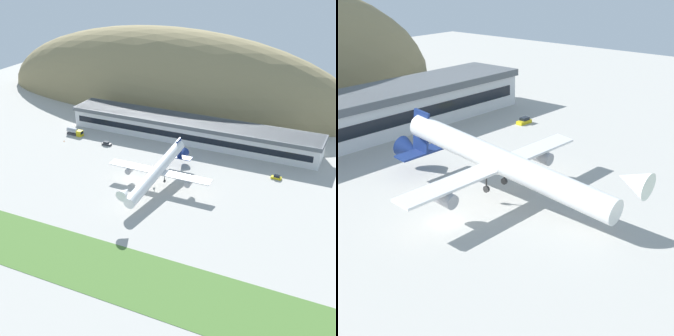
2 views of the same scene
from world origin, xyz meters
TOP-DOWN VIEW (x-y plane):
  - ground_plane at (0.00, 0.00)m, footprint 322.22×322.22m
  - grass_strip_foreground at (0.00, -48.92)m, footprint 290.00×21.88m
  - hill_backdrop at (-27.71, 90.96)m, footprint 206.79×62.47m
  - terminal_building at (5.13, 44.65)m, footprint 114.52×15.92m
  - cargo_airplane at (11.36, -0.75)m, footprint 39.59×50.28m
  - service_car_0 at (-25.81, 23.68)m, footprint 4.20×1.83m
  - service_car_1 at (48.76, 23.83)m, footprint 3.93×1.85m
  - fuel_truck at (-45.13, 27.43)m, footprint 8.16×2.65m
  - traffic_cone_0 at (-45.00, 18.94)m, footprint 0.52×0.52m

SIDE VIEW (x-z plane):
  - ground_plane at x=0.00m, z-range 0.00..0.00m
  - hill_backdrop at x=-27.71m, z-range -39.97..39.97m
  - grass_strip_foreground at x=0.00m, z-range 0.00..0.08m
  - traffic_cone_0 at x=-45.00m, z-range -0.01..0.57m
  - service_car_1 at x=48.76m, z-range -0.13..1.39m
  - service_car_0 at x=-25.81m, z-range -0.14..1.48m
  - fuel_truck at x=-45.13m, z-range -0.07..3.10m
  - terminal_building at x=5.13m, z-range 0.64..10.16m
  - cargo_airplane at x=11.36m, z-range 1.10..11.66m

